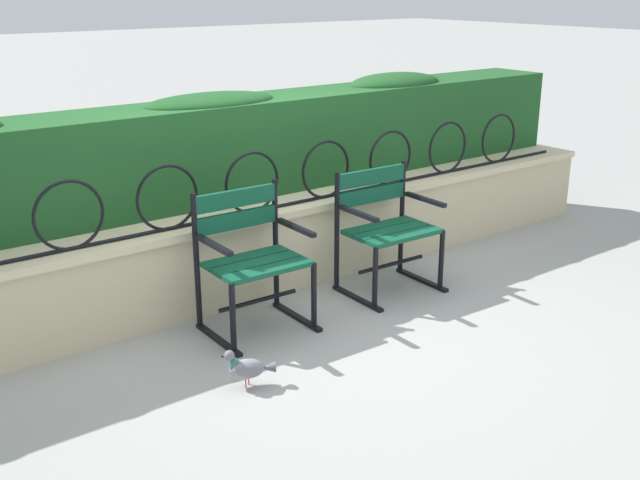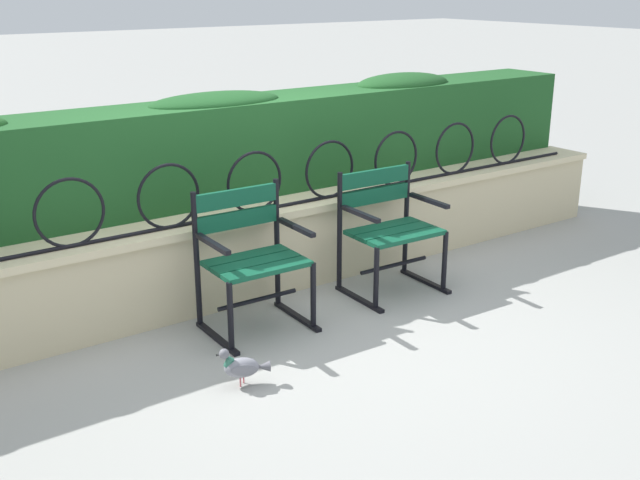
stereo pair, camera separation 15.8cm
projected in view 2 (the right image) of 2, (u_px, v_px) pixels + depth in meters
ground_plane at (327, 325)px, 4.90m from camera, size 60.00×60.00×0.00m
stone_wall at (264, 248)px, 5.38m from camera, size 6.57×0.41×0.60m
iron_arch_fence at (256, 185)px, 5.11m from camera, size 6.05×0.02×0.42m
hedge_row at (227, 144)px, 5.50m from camera, size 6.44×0.55×0.76m
park_chair_left at (250, 255)px, 4.75m from camera, size 0.63×0.54×0.88m
park_chair_right at (388, 226)px, 5.33m from camera, size 0.65×0.54×0.85m
pigeon_near_chairs at (242, 366)px, 4.13m from camera, size 0.28×0.18×0.22m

